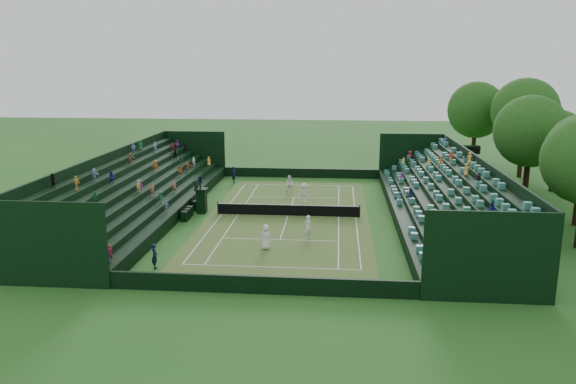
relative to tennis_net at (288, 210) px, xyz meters
name	(u,v)px	position (x,y,z in m)	size (l,w,h in m)	color
ground	(288,216)	(0.00, 0.00, -0.53)	(160.00, 160.00, 0.00)	#24591C
court_surface	(288,216)	(0.00, 0.00, -0.52)	(12.97, 26.77, 0.01)	#337426
perimeter_wall_north	(301,173)	(0.00, 15.88, -0.03)	(17.17, 0.20, 1.00)	black
perimeter_wall_south	(262,285)	(0.00, -15.88, -0.03)	(17.17, 0.20, 1.00)	black
perimeter_wall_east	(394,212)	(8.48, 0.00, -0.03)	(0.20, 31.77, 1.00)	black
perimeter_wall_west	(186,208)	(-8.48, 0.00, -0.03)	(0.20, 31.77, 1.00)	black
north_grandstand	(448,201)	(12.66, 0.00, 1.02)	(6.60, 32.00, 4.90)	black
south_grandstand	(136,194)	(-12.66, 0.00, 1.02)	(6.60, 32.00, 4.90)	black
tennis_net	(288,210)	(0.00, 0.00, 0.00)	(11.67, 0.10, 1.06)	black
scoreboard_tower	(470,151)	(17.75, 16.00, 2.62)	(2.00, 1.00, 3.70)	black
tree_row	(528,126)	(21.83, 10.87, 5.86)	(10.51, 37.11, 10.69)	black
umpire_chair	(201,197)	(-7.22, 0.29, 0.80)	(0.98, 0.98, 3.09)	black
courtside_chairs	(192,208)	(-7.98, 0.16, -0.08)	(0.54, 5.51, 1.17)	black
player_near_west	(266,237)	(-0.71, -8.51, 0.32)	(0.83, 0.54, 1.70)	white
player_near_east	(308,227)	(1.93, -5.87, 0.33)	(0.62, 0.41, 1.70)	white
player_far_west	(290,184)	(-0.60, 8.59, 0.30)	(0.80, 0.62, 1.65)	white
player_far_east	(304,193)	(1.02, 4.56, 0.36)	(1.15, 0.66, 1.78)	white
line_judge_north	(234,175)	(-6.75, 12.51, 0.33)	(0.63, 0.41, 1.72)	black
line_judge_south	(155,256)	(-6.93, -12.71, 0.27)	(0.58, 0.38, 1.59)	black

